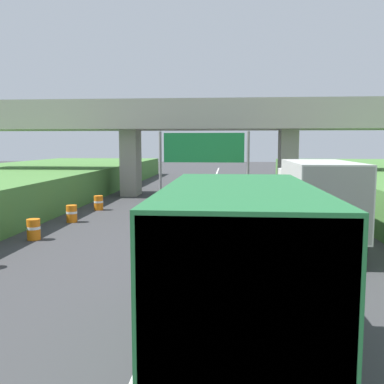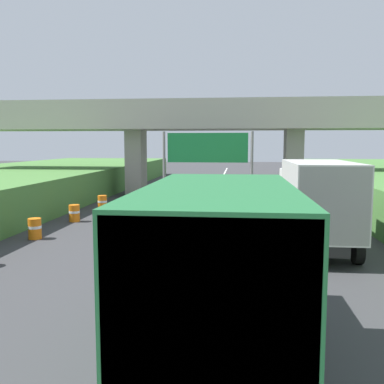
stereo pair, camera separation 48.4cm
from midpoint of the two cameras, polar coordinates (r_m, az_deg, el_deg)
name	(u,v)px [view 1 (the left image)]	position (r m, az deg, el deg)	size (l,w,h in m)	color
lane_centre_stripe	(203,208)	(27.32, 0.97, -2.20)	(0.20, 93.80, 0.01)	white
overpass_bridge	(208,125)	(33.76, 1.76, 8.86)	(40.00, 4.80, 7.41)	#9E998E
overhead_highway_sign	(204,152)	(27.74, 1.08, 5.34)	(5.88, 0.18, 4.91)	slate
truck_green	(237,264)	(7.84, 4.27, -9.59)	(2.44, 7.30, 3.44)	black
truck_white	(316,199)	(17.58, 15.38, -0.88)	(2.44, 7.30, 3.44)	black
car_yellow	(233,204)	(23.32, 4.93, -1.60)	(1.86, 4.10, 1.72)	gold
construction_barrel_2	(34,229)	(19.70, -21.03, -4.66)	(0.57, 0.57, 0.90)	orange
construction_barrel_3	(72,214)	(23.44, -16.31, -2.77)	(0.57, 0.57, 0.90)	orange
construction_barrel_4	(99,203)	(27.30, -12.84, -1.41)	(0.57, 0.57, 0.90)	orange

